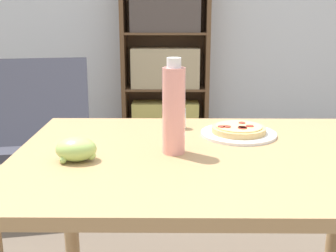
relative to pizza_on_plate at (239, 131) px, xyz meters
The scene contains 7 objects.
dining_table 0.25m from the pizza_on_plate, 118.51° to the right, with size 1.23×0.85×0.77m.
pizza_on_plate is the anchor object (origin of this frame).
grape_bunch 0.57m from the pizza_on_plate, 152.62° to the right, with size 0.12×0.09×0.07m.
drink_bottle 0.32m from the pizza_on_plate, 140.23° to the right, with size 0.07×0.07×0.29m.
salt_shaker 0.22m from the pizza_on_plate, 155.37° to the left, with size 0.04×0.04×0.07m.
lounge_chair_near 1.67m from the pizza_on_plate, 133.72° to the left, with size 0.78×0.87×0.88m.
bookshelf 2.41m from the pizza_on_plate, 96.93° to the left, with size 0.78×0.32×1.52m.
Camera 1 is at (-0.12, -1.37, 1.19)m, focal length 45.00 mm.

